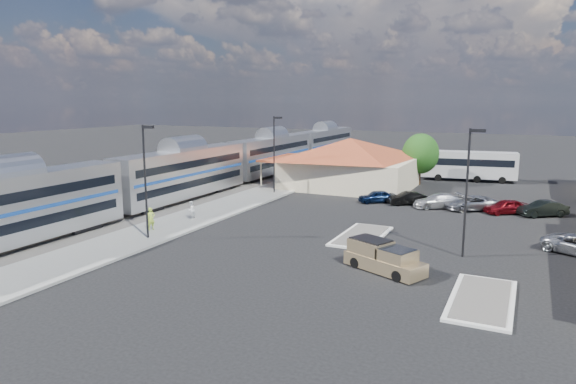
% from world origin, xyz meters
% --- Properties ---
extents(ground, '(280.00, 280.00, 0.00)m').
position_xyz_m(ground, '(0.00, 0.00, 0.00)').
color(ground, black).
rests_on(ground, ground).
extents(railbed, '(16.00, 100.00, 0.12)m').
position_xyz_m(railbed, '(-21.00, 8.00, 0.06)').
color(railbed, '#4C4944').
rests_on(railbed, ground).
extents(platform, '(5.50, 92.00, 0.18)m').
position_xyz_m(platform, '(-12.00, 6.00, 0.09)').
color(platform, gray).
rests_on(platform, ground).
extents(passenger_train, '(3.00, 104.00, 5.55)m').
position_xyz_m(passenger_train, '(-18.00, 8.23, 2.87)').
color(passenger_train, silver).
rests_on(passenger_train, ground).
extents(freight_cars, '(2.80, 46.00, 4.00)m').
position_xyz_m(freight_cars, '(-24.00, 11.79, 1.93)').
color(freight_cars, black).
rests_on(freight_cars, ground).
extents(station_depot, '(18.35, 12.24, 6.20)m').
position_xyz_m(station_depot, '(-4.56, 24.00, 3.13)').
color(station_depot, '#BFB18C').
rests_on(station_depot, ground).
extents(traffic_island_south, '(3.30, 7.50, 0.21)m').
position_xyz_m(traffic_island_south, '(4.00, 2.00, 0.10)').
color(traffic_island_south, silver).
rests_on(traffic_island_south, ground).
extents(traffic_island_north, '(3.30, 7.50, 0.21)m').
position_xyz_m(traffic_island_north, '(14.00, -8.00, 0.10)').
color(traffic_island_north, silver).
rests_on(traffic_island_north, ground).
extents(lamp_plat_s, '(1.08, 0.25, 9.00)m').
position_xyz_m(lamp_plat_s, '(-10.90, -6.00, 5.34)').
color(lamp_plat_s, black).
rests_on(lamp_plat_s, ground).
extents(lamp_plat_n, '(1.08, 0.25, 9.00)m').
position_xyz_m(lamp_plat_n, '(-10.90, 16.00, 5.34)').
color(lamp_plat_n, black).
rests_on(lamp_plat_n, ground).
extents(lamp_lot, '(1.08, 0.25, 9.00)m').
position_xyz_m(lamp_lot, '(12.10, 0.00, 5.34)').
color(lamp_lot, black).
rests_on(lamp_lot, ground).
extents(tree_depot, '(4.71, 4.71, 6.63)m').
position_xyz_m(tree_depot, '(3.00, 30.00, 4.02)').
color(tree_depot, '#382314').
rests_on(tree_depot, ground).
extents(pickup_truck, '(5.69, 4.00, 1.85)m').
position_xyz_m(pickup_truck, '(7.85, -5.48, 0.88)').
color(pickup_truck, tan).
rests_on(pickup_truck, ground).
extents(coach_bus, '(12.66, 4.31, 3.98)m').
position_xyz_m(coach_bus, '(8.22, 36.00, 2.29)').
color(coach_bus, silver).
rests_on(coach_bus, ground).
extents(person_a, '(0.69, 0.82, 1.91)m').
position_xyz_m(person_a, '(-12.32, -4.02, 1.13)').
color(person_a, '#B4D743').
rests_on(person_a, platform).
extents(person_b, '(0.63, 0.80, 1.62)m').
position_xyz_m(person_b, '(-11.78, 0.82, 0.99)').
color(person_b, white).
rests_on(person_b, platform).
extents(parked_car_a, '(4.10, 3.57, 1.34)m').
position_xyz_m(parked_car_a, '(1.23, 16.13, 0.67)').
color(parked_car_a, '#0B1A3A').
rests_on(parked_car_a, ground).
extents(parked_car_b, '(4.26, 3.47, 1.36)m').
position_xyz_m(parked_car_b, '(4.43, 16.43, 0.68)').
color(parked_car_b, black).
rests_on(parked_car_b, ground).
extents(parked_car_c, '(5.36, 4.50, 1.47)m').
position_xyz_m(parked_car_c, '(7.63, 16.13, 0.73)').
color(parked_car_c, silver).
rests_on(parked_car_c, ground).
extents(parked_car_d, '(5.81, 5.00, 1.48)m').
position_xyz_m(parked_car_d, '(10.83, 16.43, 0.74)').
color(parked_car_d, gray).
rests_on(parked_car_d, ground).
extents(parked_car_e, '(4.39, 3.79, 1.43)m').
position_xyz_m(parked_car_e, '(14.03, 16.13, 0.71)').
color(parked_car_e, maroon).
rests_on(parked_car_e, ground).
extents(parked_car_f, '(4.63, 3.82, 1.49)m').
position_xyz_m(parked_car_f, '(17.23, 16.43, 0.74)').
color(parked_car_f, black).
rests_on(parked_car_f, ground).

